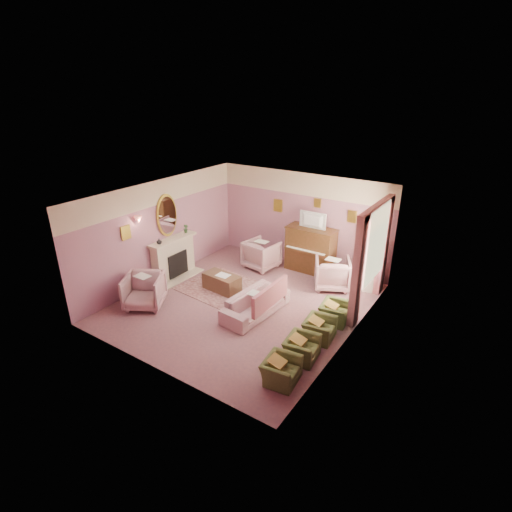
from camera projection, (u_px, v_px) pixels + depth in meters
The scene contains 48 objects.
floor at pixel (244, 303), 10.09m from camera, with size 5.50×6.00×0.01m, color #815259.
ceiling at pixel (242, 195), 8.99m from camera, with size 5.50×6.00×0.01m, color white.
wall_back at pixel (302, 220), 11.84m from camera, with size 5.50×0.02×2.80m, color gray.
wall_front at pixel (148, 305), 7.24m from camera, with size 5.50×0.02×2.80m, color gray.
wall_left at pixel (161, 231), 10.94m from camera, with size 0.02×6.00×2.80m, color gray.
wall_right at pixel (353, 281), 8.14m from camera, with size 0.02×6.00×2.80m, color gray.
picture_rail_band at pixel (303, 184), 11.40m from camera, with size 5.50×0.01×0.65m, color beige.
stripe_panel at pixel (372, 272), 9.27m from camera, with size 0.01×3.00×2.15m, color #ACB5A4.
fireplace_surround at pixel (173, 258), 11.34m from camera, with size 0.30×1.40×1.10m, color beige.
fireplace_inset at pixel (176, 264), 11.35m from camera, with size 0.18×0.72×0.68m, color black.
fire_ember at pixel (178, 270), 11.40m from camera, with size 0.06×0.54×0.10m, color orange.
mantel_shelf at pixel (173, 240), 11.10m from camera, with size 0.40×1.55×0.07m, color beige.
hearth at pixel (180, 277), 11.46m from camera, with size 0.55×1.50×0.02m, color beige.
mirror_frame at pixel (167, 215), 10.91m from camera, with size 0.04×0.72×1.20m, color gold.
mirror_glass at pixel (167, 216), 10.89m from camera, with size 0.01×0.60×1.06m, color white.
sconce_shade at pixel (138, 220), 9.99m from camera, with size 0.20×0.20×0.16m, color #E06D5C.
piano at pixel (311, 250), 11.63m from camera, with size 1.40×0.60×1.30m, color #492B14.
piano_keyshelf at pixel (305, 252), 11.34m from camera, with size 1.30×0.12×0.06m, color #492B14.
piano_keys at pixel (305, 250), 11.32m from camera, with size 1.20×0.08×0.02m, color silver.
piano_top at pixel (312, 229), 11.37m from camera, with size 1.45×0.65×0.04m, color #492B14.
television at pixel (312, 219), 11.22m from camera, with size 0.80×0.12×0.48m, color black.
print_back_left at pixel (278, 205), 12.09m from camera, with size 0.30×0.03×0.38m, color gold.
print_back_right at pixel (352, 217), 10.87m from camera, with size 0.26×0.03×0.34m, color gold.
print_back_mid at pixel (318, 203), 11.31m from camera, with size 0.22×0.03×0.26m, color gold.
print_left_wall at pixel (126, 233), 9.87m from camera, with size 0.03×0.28×0.36m, color gold.
window_blind at pixel (377, 244), 9.24m from camera, with size 0.03×1.40×1.80m, color #C2B69E.
curtain_left at pixel (358, 273), 8.73m from camera, with size 0.16×0.34×2.60m, color #AD5761.
curtain_right at pixel (383, 247), 10.14m from camera, with size 0.16×0.34×2.60m, color #AD5761.
pelmet at pixel (378, 207), 8.94m from camera, with size 0.16×2.20×0.16m, color #AD5761.
mantel_plant at pixel (186, 228), 11.45m from camera, with size 0.16×0.16×0.28m, color #32582B.
mantel_vase at pixel (159, 241), 10.67m from camera, with size 0.16×0.16×0.16m, color beige.
area_rug at pixel (229, 290), 10.73m from camera, with size 2.50×1.80×0.01m, color #8F5C5B.
coffee_table at pixel (222, 282), 10.66m from camera, with size 1.00×0.50×0.45m, color brown.
table_paper at pixel (223, 275), 10.54m from camera, with size 0.35×0.28×0.01m, color white.
sofa at pixel (256, 300), 9.50m from camera, with size 0.63×1.88×0.76m, color #B88A8C.
sofa_throw at pixel (270, 296), 9.21m from camera, with size 0.10×1.43×0.52m, color #AD5761.
floral_armchair_left at pixel (262, 253), 11.91m from camera, with size 0.89×0.89×0.93m, color #B88A8C.
floral_armchair_right at pixel (332, 272), 10.71m from camera, with size 0.89×0.89×0.93m, color #B88A8C.
floral_armchair_front at pixel (144, 289), 9.79m from camera, with size 0.89×0.89×0.93m, color #B88A8C.
olive_chair_a at pixel (281, 367), 7.35m from camera, with size 0.50×0.71×0.61m, color #4F5B2A.
olive_chair_b at pixel (302, 345), 7.97m from camera, with size 0.50×0.71×0.61m, color #4F5B2A.
olive_chair_c at pixel (320, 326), 8.60m from camera, with size 0.50×0.71×0.61m, color #4F5B2A.
olive_chair_d at pixel (335, 309), 9.23m from camera, with size 0.50×0.71×0.61m, color #4F5B2A.
side_table at pixel (369, 277), 10.69m from camera, with size 0.52×0.52×0.70m, color silver.
side_plant_big at pixel (371, 259), 10.48m from camera, with size 0.30×0.30×0.34m, color #32582B.
side_plant_small at pixel (375, 263), 10.36m from camera, with size 0.16×0.16×0.28m, color #32582B.
palm_pot at pixel (363, 283), 10.78m from camera, with size 0.34×0.34×0.34m, color #AB7453.
palm_plant at pixel (367, 252), 10.43m from camera, with size 0.76×0.76×1.44m, color #32582B.
Camera 1 is at (5.12, -7.16, 5.09)m, focal length 28.00 mm.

